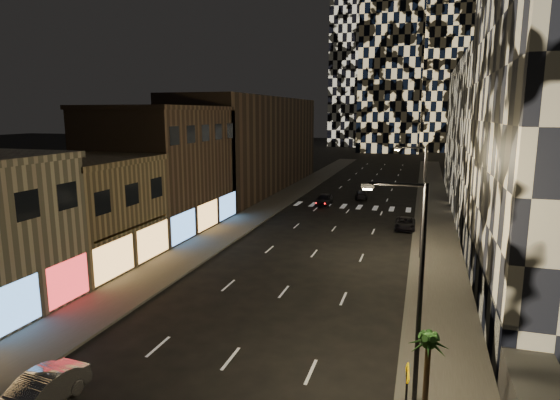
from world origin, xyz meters
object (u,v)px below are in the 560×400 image
Objects in this scene: streetlight_far at (420,194)px; car_dark_oncoming at (362,194)px; palm_tree at (428,347)px; car_dark_midlane at (324,200)px; streetlight_near at (415,278)px; car_silver_parked at (38,393)px; car_dark_rightlane at (405,224)px; ped_sign at (407,383)px.

car_dark_oncoming is (-7.85, 26.08, -4.75)m from streetlight_far.
palm_tree is at bearing -88.22° from streetlight_far.
car_dark_midlane is 42.54m from palm_tree.
streetlight_near reaches higher than car_silver_parked.
car_dark_oncoming is 0.97× the size of car_dark_rightlane.
car_dark_midlane is (2.30, 44.73, 0.04)m from car_silver_parked.
streetlight_far is at bearing -82.94° from car_dark_rightlane.
car_dark_rightlane is at bearing 93.72° from palm_tree.
car_dark_oncoming is at bearing 91.27° from ped_sign.
car_dark_rightlane is at bearing 97.76° from streetlight_far.
streetlight_far reaches higher than palm_tree.
car_dark_rightlane is at bearing 105.93° from car_dark_oncoming.
streetlight_near is at bearing -90.00° from streetlight_far.
car_dark_midlane is at bearing 97.84° from ped_sign.
car_dark_midlane reaches higher than car_silver_parked.
streetlight_far is at bearing 91.78° from palm_tree.
car_silver_parked is 1.29× the size of palm_tree.
car_dark_midlane reaches higher than car_dark_oncoming.
streetlight_far is (0.00, 20.00, 0.00)m from streetlight_near.
car_dark_oncoming is at bearing 111.25° from car_dark_rightlane.
ped_sign reaches higher than car_dark_rightlane.
car_silver_parked reaches higher than car_dark_oncoming.
palm_tree is (0.70, 1.06, 1.03)m from ped_sign.
palm_tree is at bearing 94.26° from car_dark_oncoming.
car_dark_midlane is 43.32m from ped_sign.
car_dark_oncoming is 1.22× the size of palm_tree.
car_dark_oncoming is (6.30, 51.00, -0.12)m from car_silver_parked.
car_dark_rightlane is at bearing 92.59° from streetlight_near.
car_dark_oncoming reaches higher than car_dark_rightlane.
car_dark_oncoming is at bearing 56.32° from car_dark_midlane.
palm_tree reaches higher than car_dark_rightlane.
car_dark_midlane is 1.70× the size of ped_sign.
streetlight_far is at bearing 90.00° from streetlight_near.
car_dark_midlane is 7.44m from car_dark_oncoming.
car_dark_oncoming is at bearing 100.28° from palm_tree.
ped_sign is 0.77× the size of palm_tree.
streetlight_far is 2.18× the size of car_dark_oncoming.
palm_tree reaches higher than ped_sign.
streetlight_near is 46.98m from car_dark_oncoming.
car_dark_rightlane is (10.50, -9.86, -0.16)m from car_dark_midlane.
car_dark_midlane is at bearing 90.92° from car_silver_parked.
ped_sign is (11.80, -41.66, 1.16)m from car_dark_midlane.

